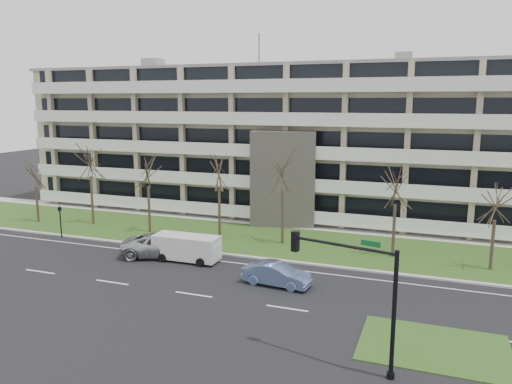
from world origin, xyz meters
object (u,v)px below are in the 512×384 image
at_px(silver_pickup, 164,245).
at_px(pedestrian_signal, 60,217).
at_px(white_van, 187,246).
at_px(blue_sedan, 277,274).
at_px(traffic_signal, 357,285).

xyz_separation_m(silver_pickup, pedestrian_signal, (-11.21, 1.65, 0.91)).
distance_m(silver_pickup, pedestrian_signal, 11.37).
bearing_deg(pedestrian_signal, white_van, -26.13).
height_order(silver_pickup, blue_sedan, silver_pickup).
xyz_separation_m(blue_sedan, pedestrian_signal, (-21.22, 4.43, 1.04)).
bearing_deg(white_van, pedestrian_signal, 170.85).
relative_size(silver_pickup, pedestrian_signal, 2.24).
bearing_deg(silver_pickup, pedestrian_signal, 62.44).
bearing_deg(white_van, silver_pickup, 170.95).
bearing_deg(blue_sedan, traffic_signal, -137.31).
height_order(white_van, pedestrian_signal, pedestrian_signal).
bearing_deg(traffic_signal, blue_sedan, 140.60).
distance_m(white_van, pedestrian_signal, 13.60).
relative_size(blue_sedan, traffic_signal, 0.75).
bearing_deg(blue_sedan, pedestrian_signal, 83.68).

